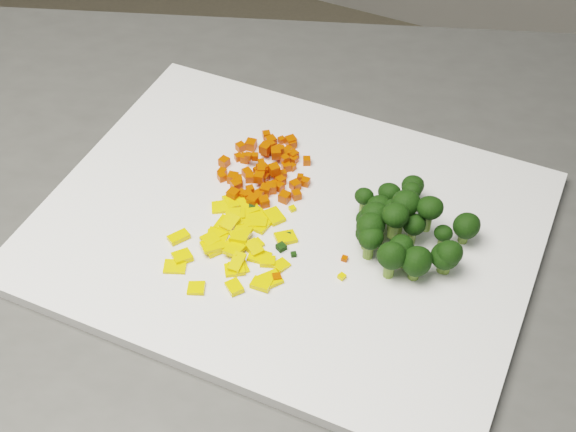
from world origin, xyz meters
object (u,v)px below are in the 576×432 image
at_px(cutting_board, 288,227).
at_px(carrot_pile, 265,160).
at_px(pepper_pile, 230,242).
at_px(broccoli_pile, 411,211).

relative_size(cutting_board, carrot_pile, 4.50).
bearing_deg(pepper_pile, broccoli_pile, 32.13).
bearing_deg(broccoli_pile, pepper_pile, -147.87).
distance_m(cutting_board, pepper_pile, 0.07).
height_order(cutting_board, pepper_pile, pepper_pile).
bearing_deg(broccoli_pile, carrot_pile, 173.52).
distance_m(pepper_pile, broccoli_pile, 0.18).
height_order(carrot_pile, broccoli_pile, broccoli_pile).
relative_size(pepper_pile, broccoli_pile, 0.97).
xyz_separation_m(cutting_board, pepper_pile, (-0.04, -0.06, 0.02)).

